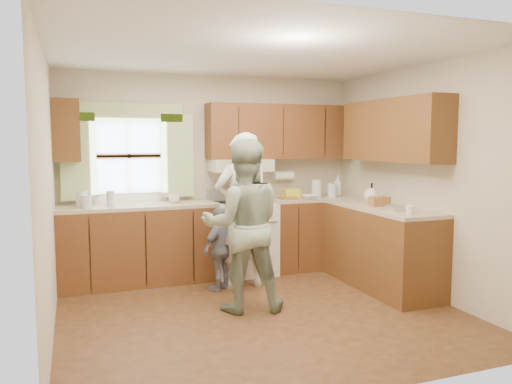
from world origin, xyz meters
name	(u,v)px	position (x,y,z in m)	size (l,w,h in m)	color
room	(261,186)	(0.00, 0.00, 1.25)	(3.80, 3.80, 3.80)	#412614
kitchen_fixtures	(276,211)	(0.61, 1.08, 0.84)	(3.80, 2.25, 2.15)	#48240F
stove	(243,237)	(0.30, 1.44, 0.47)	(0.76, 0.67, 1.07)	silver
woman_left	(243,211)	(0.10, 0.85, 0.89)	(0.65, 0.42, 1.78)	beige
woman_right	(243,225)	(-0.13, 0.14, 0.85)	(0.83, 0.64, 1.70)	#2B4830
child	(221,249)	(-0.16, 0.85, 0.47)	(0.55, 0.23, 0.94)	gray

